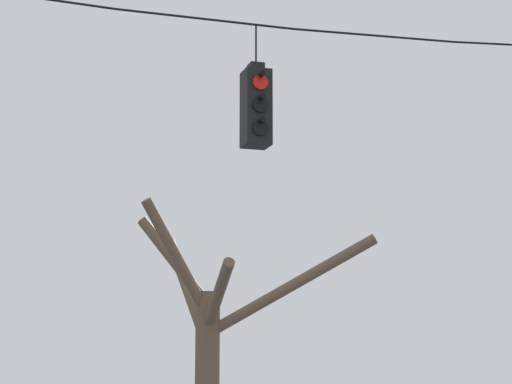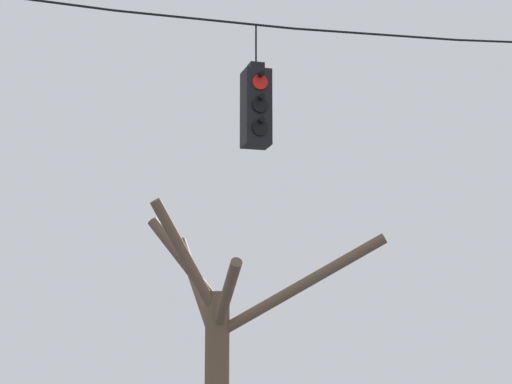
# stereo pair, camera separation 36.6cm
# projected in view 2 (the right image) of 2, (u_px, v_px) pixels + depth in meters

# --- Properties ---
(span_wire) EXTENTS (16.59, 0.03, 0.47)m
(span_wire) POSITION_uv_depth(u_px,v_px,m) (207.00, 9.00, 12.88)
(span_wire) COLOR black
(traffic_light_near_left_pole) EXTENTS (0.34, 0.58, 1.63)m
(traffic_light_near_left_pole) POSITION_uv_depth(u_px,v_px,m) (256.00, 107.00, 12.82)
(traffic_light_near_left_pole) COLOR black
(bare_tree) EXTENTS (4.33, 3.77, 5.15)m
(bare_tree) POSITION_uv_depth(u_px,v_px,m) (221.00, 342.00, 18.13)
(bare_tree) COLOR brown
(bare_tree) RESTS_ON ground_plane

